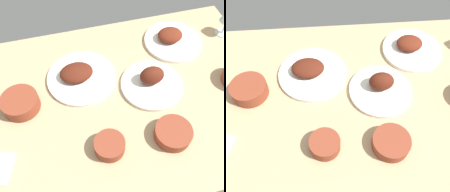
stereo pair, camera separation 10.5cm
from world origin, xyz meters
TOP-DOWN VIEW (x-y plane):
  - dining_table at (0.00, 0.00)cm, footprint 140.00×90.00cm
  - plate_center_main at (-18.09, -2.68)cm, footprint 26.27×26.27cm
  - plate_far_side at (10.82, -13.80)cm, footprint 29.80×29.80cm
  - plate_near_viewer at (-36.34, -24.67)cm, footprint 27.56×27.56cm
  - bowl_cream at (6.44, 21.01)cm, footprint 11.35×11.35cm
  - bowl_sauce at (36.28, -5.44)cm, footprint 14.91×14.91cm
  - bowl_onions at (-17.60, 22.19)cm, footprint 13.93×13.93cm

SIDE VIEW (x-z plane):
  - dining_table at x=0.00cm, z-range 0.00..4.00cm
  - plate_near_viewer at x=-36.34cm, z-range 2.56..9.27cm
  - plate_far_side at x=10.82cm, z-range 2.65..9.30cm
  - plate_center_main at x=-18.09cm, z-range 1.83..10.91cm
  - bowl_onions at x=-17.60cm, z-range 4.23..9.01cm
  - bowl_cream at x=6.44cm, z-range 4.24..9.33cm
  - bowl_sauce at x=36.28cm, z-range 4.25..10.09cm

